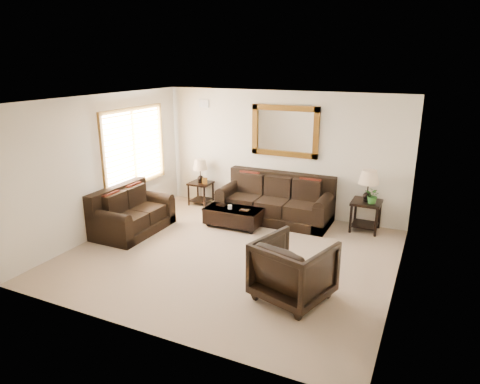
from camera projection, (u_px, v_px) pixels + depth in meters
The scene contains 11 objects.
room at pixel (230, 182), 7.19m from camera, with size 5.51×5.01×2.71m.
window at pixel (134, 147), 9.00m from camera, with size 0.07×1.96×1.66m.
mirror at pixel (285, 131), 9.14m from camera, with size 1.50×0.06×1.10m.
air_vent at pixel (204, 104), 9.81m from camera, with size 0.25×0.02×0.18m, color #999999.
sofa at pixel (276, 203), 9.20m from camera, with size 2.38×1.03×0.98m.
loveseat at pixel (131, 215), 8.56m from camera, with size 0.95×1.61×0.90m.
end_table_left at pixel (200, 175), 10.05m from camera, with size 0.50×0.50×1.09m.
end_table_right at pixel (368, 192), 8.44m from camera, with size 0.57×0.57×1.25m.
coffee_table at pixel (234, 215), 8.82m from camera, with size 1.18×0.65×0.49m.
armchair at pixel (294, 267), 6.06m from camera, with size 0.96×0.90×0.99m, color black.
potted_plant at pixel (373, 197), 8.32m from camera, with size 0.30×0.33×0.26m, color #276121.
Camera 1 is at (3.08, -6.20, 3.30)m, focal length 32.00 mm.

